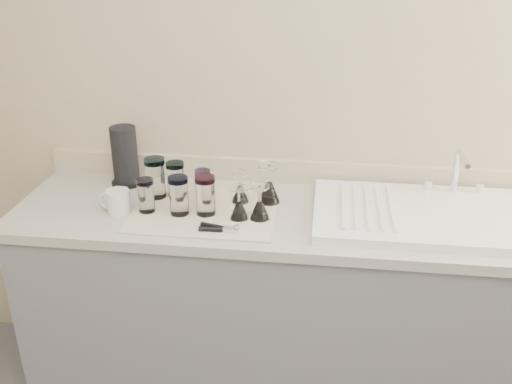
# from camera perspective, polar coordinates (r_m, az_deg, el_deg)

# --- Properties ---
(room_envelope) EXTENTS (3.54, 3.50, 2.52)m
(room_envelope) POSITION_cam_1_polar(r_m,az_deg,el_deg) (0.85, -4.56, 1.63)
(room_envelope) COLOR #58595E
(room_envelope) RESTS_ON ground
(counter_unit) EXTENTS (2.06, 0.62, 0.90)m
(counter_unit) POSITION_cam_1_polar(r_m,az_deg,el_deg) (2.44, 2.00, -11.39)
(counter_unit) COLOR slate
(counter_unit) RESTS_ON ground
(sink_unit) EXTENTS (0.82, 0.50, 0.22)m
(sink_unit) POSITION_cam_1_polar(r_m,az_deg,el_deg) (2.23, 16.48, -2.17)
(sink_unit) COLOR white
(sink_unit) RESTS_ON counter_unit
(dish_towel) EXTENTS (0.55, 0.42, 0.01)m
(dish_towel) POSITION_cam_1_polar(r_m,az_deg,el_deg) (2.20, -5.12, -1.96)
(dish_towel) COLOR silver
(dish_towel) RESTS_ON counter_unit
(tumbler_teal) EXTENTS (0.08, 0.08, 0.16)m
(tumbler_teal) POSITION_cam_1_polar(r_m,az_deg,el_deg) (2.31, -10.01, 1.43)
(tumbler_teal) COLOR white
(tumbler_teal) RESTS_ON dish_towel
(tumbler_cyan) EXTENTS (0.07, 0.07, 0.15)m
(tumbler_cyan) POSITION_cam_1_polar(r_m,az_deg,el_deg) (2.30, -8.04, 1.25)
(tumbler_cyan) COLOR white
(tumbler_cyan) RESTS_ON dish_towel
(tumbler_purple) EXTENTS (0.06, 0.06, 0.12)m
(tumbler_purple) POSITION_cam_1_polar(r_m,az_deg,el_deg) (2.27, -5.32, 0.74)
(tumbler_purple) COLOR white
(tumbler_purple) RESTS_ON dish_towel
(tumbler_magenta) EXTENTS (0.07, 0.07, 0.13)m
(tumbler_magenta) POSITION_cam_1_polar(r_m,az_deg,el_deg) (2.20, -10.96, -0.32)
(tumbler_magenta) COLOR white
(tumbler_magenta) RESTS_ON dish_towel
(tumbler_blue) EXTENTS (0.08, 0.08, 0.15)m
(tumbler_blue) POSITION_cam_1_polar(r_m,az_deg,el_deg) (2.16, -7.73, -0.33)
(tumbler_blue) COLOR white
(tumbler_blue) RESTS_ON dish_towel
(tumbler_lavender) EXTENTS (0.08, 0.08, 0.15)m
(tumbler_lavender) POSITION_cam_1_polar(r_m,az_deg,el_deg) (2.15, -5.08, -0.32)
(tumbler_lavender) COLOR white
(tumbler_lavender) RESTS_ON dish_towel
(goblet_back_left) EXTENTS (0.07, 0.07, 0.12)m
(goblet_back_left) POSITION_cam_1_polar(r_m,az_deg,el_deg) (2.25, -1.59, 0.02)
(goblet_back_left) COLOR white
(goblet_back_left) RESTS_ON dish_towel
(goblet_back_right) EXTENTS (0.09, 0.09, 0.16)m
(goblet_back_right) POSITION_cam_1_polar(r_m,az_deg,el_deg) (2.24, 1.32, 0.26)
(goblet_back_right) COLOR white
(goblet_back_right) RESTS_ON dish_towel
(goblet_front_left) EXTENTS (0.07, 0.07, 0.13)m
(goblet_front_left) POSITION_cam_1_polar(r_m,az_deg,el_deg) (2.12, -1.70, -1.59)
(goblet_front_left) COLOR white
(goblet_front_left) RESTS_ON dish_towel
(goblet_front_right) EXTENTS (0.07, 0.07, 0.13)m
(goblet_front_right) POSITION_cam_1_polar(r_m,az_deg,el_deg) (2.12, 0.37, -1.54)
(goblet_front_right) COLOR white
(goblet_front_right) RESTS_ON dish_towel
(can_opener) EXTENTS (0.15, 0.06, 0.02)m
(can_opener) POSITION_cam_1_polar(r_m,az_deg,el_deg) (2.05, -3.68, -3.66)
(can_opener) COLOR silver
(can_opener) RESTS_ON dish_towel
(white_mug) EXTENTS (0.13, 0.09, 0.09)m
(white_mug) POSITION_cam_1_polar(r_m,az_deg,el_deg) (2.24, -13.69, -0.94)
(white_mug) COLOR silver
(white_mug) RESTS_ON counter_unit
(paper_towel_roll) EXTENTS (0.13, 0.13, 0.25)m
(paper_towel_roll) POSITION_cam_1_polar(r_m,az_deg,el_deg) (2.46, -12.97, 3.48)
(paper_towel_roll) COLOR black
(paper_towel_roll) RESTS_ON counter_unit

